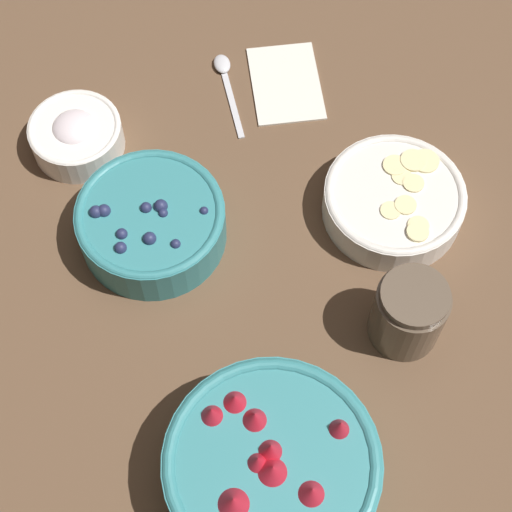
{
  "coord_description": "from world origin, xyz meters",
  "views": [
    {
      "loc": [
        0.41,
        -0.28,
        0.9
      ],
      "look_at": [
        0.02,
        -0.05,
        0.04
      ],
      "focal_mm": 60.0,
      "sensor_mm": 36.0,
      "label": 1
    }
  ],
  "objects_px": {
    "bowl_cream": "(76,134)",
    "jar_chocolate": "(408,314)",
    "bowl_blueberries": "(151,222)",
    "bowl_bananas": "(394,200)",
    "bowl_strawberries": "(271,468)"
  },
  "relations": [
    {
      "from": "bowl_bananas",
      "to": "bowl_cream",
      "type": "distance_m",
      "value": 0.4
    },
    {
      "from": "bowl_cream",
      "to": "bowl_blueberries",
      "type": "bearing_deg",
      "value": 7.81
    },
    {
      "from": "bowl_bananas",
      "to": "jar_chocolate",
      "type": "distance_m",
      "value": 0.16
    },
    {
      "from": "bowl_bananas",
      "to": "bowl_cream",
      "type": "bearing_deg",
      "value": -134.02
    },
    {
      "from": "bowl_strawberries",
      "to": "bowl_cream",
      "type": "xyz_separation_m",
      "value": [
        -0.49,
        0.0,
        -0.02
      ]
    },
    {
      "from": "bowl_blueberries",
      "to": "bowl_bananas",
      "type": "relative_size",
      "value": 1.03
    },
    {
      "from": "bowl_blueberries",
      "to": "jar_chocolate",
      "type": "relative_size",
      "value": 1.86
    },
    {
      "from": "bowl_blueberries",
      "to": "bowl_bananas",
      "type": "height_order",
      "value": "bowl_blueberries"
    },
    {
      "from": "bowl_strawberries",
      "to": "jar_chocolate",
      "type": "height_order",
      "value": "bowl_strawberries"
    },
    {
      "from": "bowl_strawberries",
      "to": "bowl_cream",
      "type": "height_order",
      "value": "bowl_strawberries"
    },
    {
      "from": "bowl_blueberries",
      "to": "bowl_bananas",
      "type": "xyz_separation_m",
      "value": [
        0.12,
        0.27,
        -0.01
      ]
    },
    {
      "from": "bowl_blueberries",
      "to": "jar_chocolate",
      "type": "height_order",
      "value": "jar_chocolate"
    },
    {
      "from": "bowl_blueberries",
      "to": "bowl_cream",
      "type": "distance_m",
      "value": 0.17
    },
    {
      "from": "bowl_cream",
      "to": "jar_chocolate",
      "type": "xyz_separation_m",
      "value": [
        0.42,
        0.21,
        0.02
      ]
    },
    {
      "from": "bowl_cream",
      "to": "jar_chocolate",
      "type": "bearing_deg",
      "value": 27.04
    }
  ]
}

